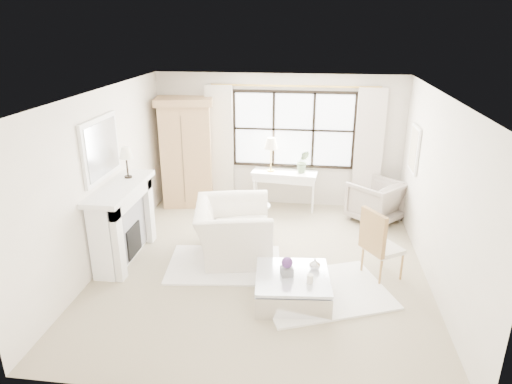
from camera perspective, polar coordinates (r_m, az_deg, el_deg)
floor at (r=7.32m, az=0.80°, el=-9.27°), size 5.50×5.50×0.00m
ceiling at (r=6.42m, az=0.93°, el=12.13°), size 5.50×5.50×0.00m
wall_back at (r=9.37m, az=2.82°, el=6.38°), size 5.00×0.00×5.00m
wall_front at (r=4.30m, az=-3.48°, el=-11.71°), size 5.00×0.00×5.00m
wall_left at (r=7.45m, az=-18.62°, el=1.53°), size 0.00×5.50×5.50m
wall_right at (r=6.95m, az=21.81°, el=-0.24°), size 0.00×5.50×5.50m
window_pane at (r=9.28m, az=4.70°, el=7.78°), size 2.40×0.02×1.50m
window_frame at (r=9.27m, az=4.69°, el=7.76°), size 2.50×0.04×1.50m
curtain_rod at (r=9.07m, az=4.84°, el=13.06°), size 3.30×0.04×0.04m
curtain_left at (r=9.48m, az=-4.53°, el=5.78°), size 0.55×0.10×2.47m
curtain_right at (r=9.34m, az=13.86°, el=5.02°), size 0.55×0.10×2.47m
fireplace at (r=7.60m, az=-16.49°, el=-3.54°), size 0.58×1.66×1.26m
mirror_frame at (r=7.30m, az=-18.84°, el=5.16°), size 0.05×1.15×0.95m
mirror_glass at (r=7.29m, az=-18.63°, el=5.16°), size 0.02×1.00×0.80m
art_frame at (r=8.46m, az=19.19°, el=5.10°), size 0.04×0.62×0.82m
art_canvas at (r=8.46m, az=19.06°, el=5.10°), size 0.01×0.52×0.72m
mantel_lamp at (r=7.58m, az=-15.96°, el=4.56°), size 0.22×0.22×0.51m
armoire at (r=9.47m, az=-8.66°, el=5.00°), size 1.23×0.89×2.24m
console_table at (r=9.34m, az=3.52°, el=0.21°), size 1.34×0.58×0.80m
console_lamp at (r=9.08m, az=1.89°, el=5.98°), size 0.28×0.28×0.69m
orchid_plant at (r=9.11m, az=5.89°, el=3.80°), size 0.27×0.22×0.46m
side_table at (r=8.37m, az=0.44°, el=-2.73°), size 0.40×0.40×0.51m
rug_left at (r=7.36m, az=-3.96°, el=-9.01°), size 1.88×1.43×0.03m
rug_right at (r=6.74m, az=8.44°, el=-12.21°), size 2.15×1.90×0.03m
club_armchair at (r=7.47m, az=-2.84°, el=-4.80°), size 1.43×1.56×0.89m
wingback_chair at (r=9.07m, az=14.70°, el=-1.09°), size 1.23×1.23×0.80m
french_chair at (r=7.16m, az=15.34°, el=-7.96°), size 0.67×0.67×1.08m
coffee_table at (r=6.46m, az=4.55°, el=-11.87°), size 1.09×1.09×0.38m
planter_box at (r=6.33m, az=3.88°, el=-9.85°), size 0.20×0.20×0.12m
planter_flowers at (r=6.27m, az=3.91°, el=-8.78°), size 0.15×0.15×0.15m
pillar_candle at (r=6.20m, az=6.78°, el=-10.71°), size 0.09×0.09×0.12m
coffee_vase at (r=6.50m, az=7.36°, el=-8.91°), size 0.17×0.17×0.16m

